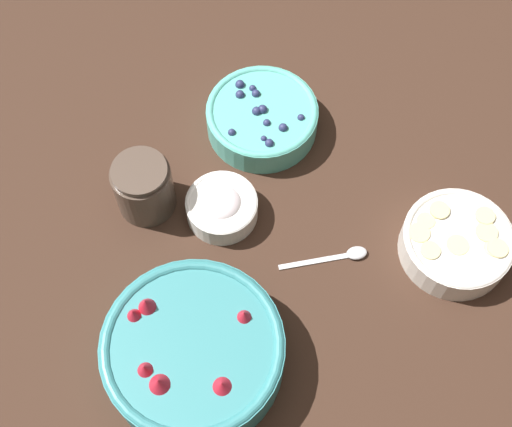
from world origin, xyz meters
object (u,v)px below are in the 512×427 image
bowl_blueberries (262,117)px  bowl_bananas (457,242)px  bowl_cream (222,206)px  jar_chocolate (144,188)px  bowl_strawberries (193,351)px

bowl_blueberries → bowl_bananas: bowl_blueberries is taller
bowl_cream → jar_chocolate: bearing=-47.6°
bowl_strawberries → bowl_bananas: (-0.41, 0.10, -0.02)m
bowl_blueberries → bowl_bananas: (-0.09, 0.36, -0.00)m
bowl_strawberries → jar_chocolate: (-0.09, -0.26, 0.00)m
bowl_strawberries → bowl_cream: size_ratio=2.25×
bowl_bananas → jar_chocolate: 0.48m
bowl_strawberries → bowl_blueberries: bearing=-141.0°
bowl_bananas → bowl_blueberries: bearing=-75.6°
bowl_cream → bowl_blueberries: bearing=-148.4°
bowl_blueberries → bowl_bananas: 0.37m
bowl_strawberries → jar_chocolate: jar_chocolate is taller
bowl_blueberries → bowl_cream: 0.18m
bowl_bananas → bowl_cream: size_ratio=1.49×
bowl_strawberries → bowl_blueberries: 0.41m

